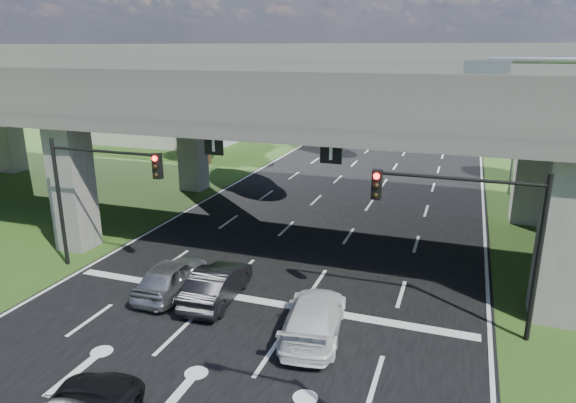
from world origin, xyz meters
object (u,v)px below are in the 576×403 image
Objects in this scene: signal_right at (473,221)px; car_white at (314,317)px; car_silver at (172,277)px; signal_left at (95,183)px; car_dark at (217,284)px; streetlight_beyond at (501,91)px; streetlight_far at (513,110)px.

signal_right is 6.44m from car_white.
signal_right is 12.02m from car_silver.
signal_left reaches higher than car_white.
streetlight_beyond is at bearing -111.60° from car_dark.
car_white is at bearing 160.28° from car_dark.
streetlight_far is 1.00× the size of streetlight_beyond.
signal_right reaches higher than car_silver.
streetlight_far is 16.00m from streetlight_beyond.
streetlight_beyond is at bearing -112.99° from car_silver.
car_dark is (-11.66, -37.00, -5.10)m from streetlight_beyond.
car_dark is 4.58m from car_white.
signal_right is at bearing 0.00° from signal_left.
streetlight_beyond is 39.80m from car_silver.
streetlight_far is 2.36× the size of car_silver.
signal_right is at bearing -164.22° from car_white.
signal_right is 0.60× the size of streetlight_beyond.
signal_left is 7.20m from car_dark.
streetlight_beyond is 2.07× the size of car_white.
signal_right is 0.60× the size of streetlight_far.
car_white is (6.50, -1.23, -0.02)m from car_silver.
streetlight_far is 25.61m from car_silver.
signal_right is at bearing -178.37° from car_dark.
streetlight_beyond is at bearing 63.57° from signal_left.
signal_left is 0.60× the size of streetlight_beyond.
signal_left is 1.37× the size of car_dark.
signal_right and signal_left have the same top height.
car_silver is (-11.48, -0.94, -3.43)m from signal_right.
streetlight_beyond reaches higher than signal_left.
signal_left is 1.24× the size of car_white.
signal_right is 10.04m from car_dark.
streetlight_far is 2.29× the size of car_dark.
car_dark is (-9.39, -0.94, -3.44)m from signal_right.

